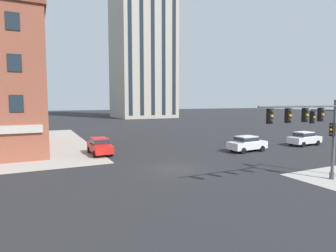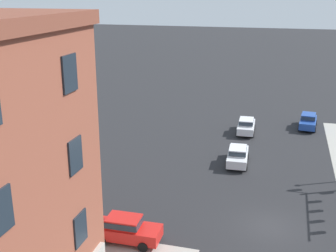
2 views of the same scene
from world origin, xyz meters
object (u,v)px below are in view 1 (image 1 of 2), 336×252
traffic_signal_main (314,126)px  car_main_southbound_near (304,138)px  car_main_southbound_far (100,145)px  car_main_northbound_far (247,143)px

traffic_signal_main → car_main_southbound_near: size_ratio=1.59×
car_main_southbound_far → car_main_northbound_far: bearing=-20.0°
traffic_signal_main → car_main_southbound_near: bearing=39.5°
car_main_northbound_far → car_main_southbound_far: (-14.63, 5.33, 0.00)m
car_main_southbound_far → car_main_southbound_near: bearing=-12.2°
car_main_northbound_far → car_main_southbound_near: same height
car_main_southbound_near → car_main_southbound_far: (-23.87, 5.16, 0.00)m
traffic_signal_main → car_main_southbound_far: (-10.71, 16.03, -2.88)m
traffic_signal_main → car_main_northbound_far: traffic_signal_main is taller
car_main_northbound_far → car_main_southbound_far: 15.57m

